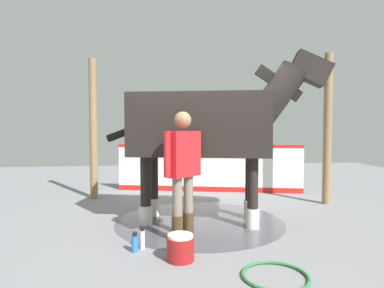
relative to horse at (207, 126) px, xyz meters
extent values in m
cube|color=gray|center=(-0.08, -0.18, -1.53)|extent=(16.00, 16.00, 0.02)
cylinder|color=#4C4C54|center=(-0.03, -0.12, -1.51)|extent=(2.66, 2.66, 0.00)
cube|color=white|center=(-2.43, 0.44, -0.99)|extent=(1.03, 4.22, 1.04)
cube|color=red|center=(-2.43, 0.44, -0.44)|extent=(1.05, 4.22, 0.06)
cube|color=red|center=(-2.43, 0.44, -1.46)|extent=(1.03, 4.22, 0.12)
cylinder|color=olive|center=(-0.93, 2.52, -0.05)|extent=(0.16, 0.16, 2.93)
cylinder|color=olive|center=(-2.00, -2.09, -0.05)|extent=(0.16, 0.16, 2.93)
cube|color=black|center=(-0.03, -0.12, 0.02)|extent=(1.41, 2.29, 0.96)
cylinder|color=black|center=(-0.10, 0.73, -0.99)|extent=(0.16, 0.16, 1.06)
cylinder|color=silver|center=(-0.10, 0.73, -1.37)|extent=(0.20, 0.20, 0.30)
cylinder|color=black|center=(0.41, 0.61, -0.99)|extent=(0.16, 0.16, 1.06)
cylinder|color=silver|center=(0.41, 0.61, -1.37)|extent=(0.20, 0.20, 0.30)
cylinder|color=black|center=(-0.46, -0.84, -0.99)|extent=(0.16, 0.16, 1.06)
cylinder|color=silver|center=(-0.46, -0.84, -1.37)|extent=(0.20, 0.20, 0.30)
cylinder|color=black|center=(0.05, -0.96, -0.99)|extent=(0.16, 0.16, 1.06)
cylinder|color=silver|center=(0.05, -0.96, -1.37)|extent=(0.20, 0.20, 0.30)
cylinder|color=black|center=(0.24, 1.05, 0.51)|extent=(0.61, 0.91, 0.94)
cube|color=black|center=(0.24, 1.05, 0.65)|extent=(0.22, 0.72, 0.58)
cube|color=black|center=(0.35, 1.50, 0.86)|extent=(0.42, 0.70, 0.56)
cylinder|color=black|center=(-0.29, -1.25, -0.08)|extent=(0.27, 0.71, 0.35)
cylinder|color=#47331E|center=(0.82, -0.53, -1.35)|extent=(0.15, 0.15, 0.34)
cylinder|color=slate|center=(0.82, -0.53, -0.92)|extent=(0.13, 0.13, 0.51)
cylinder|color=#47331E|center=(0.67, -0.37, -1.35)|extent=(0.15, 0.15, 0.34)
cylinder|color=slate|center=(0.67, -0.37, -0.92)|extent=(0.13, 0.13, 0.51)
cube|color=red|center=(0.75, -0.45, -0.37)|extent=(0.50, 0.51, 0.60)
cylinder|color=red|center=(0.95, -0.67, -0.36)|extent=(0.09, 0.09, 0.57)
cylinder|color=red|center=(0.54, -0.24, -0.36)|extent=(0.09, 0.09, 0.57)
sphere|color=#936B4C|center=(0.75, -0.45, 0.07)|extent=(0.23, 0.23, 0.23)
cylinder|color=maroon|center=(1.45, -0.55, -1.38)|extent=(0.31, 0.31, 0.26)
cylinder|color=white|center=(1.45, -0.55, -1.24)|extent=(0.29, 0.29, 0.03)
cylinder|color=white|center=(1.06, -0.98, -1.40)|extent=(0.06, 0.06, 0.23)
cylinder|color=black|center=(1.06, -0.98, -1.27)|extent=(0.04, 0.04, 0.05)
cylinder|color=blue|center=(1.15, -1.07, -1.42)|extent=(0.08, 0.08, 0.20)
cylinder|color=black|center=(1.15, -1.07, -1.30)|extent=(0.06, 0.06, 0.04)
torus|color=#267233|center=(1.99, 0.35, -1.50)|extent=(0.67, 0.67, 0.03)
camera|label=1|loc=(5.02, -0.84, -0.03)|focal=30.37mm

